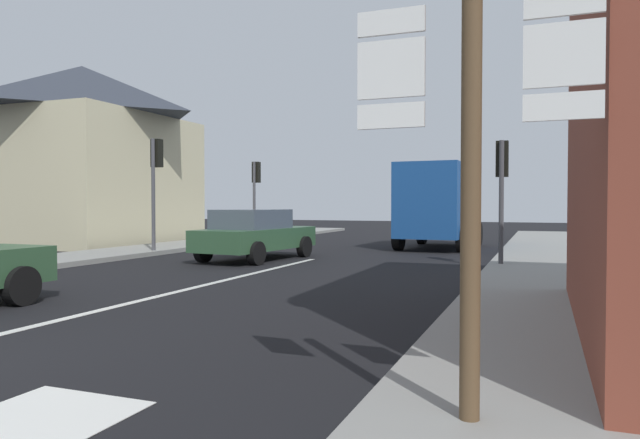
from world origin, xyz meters
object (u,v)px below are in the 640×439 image
route_sign_post (471,164)px  traffic_light_near_right (502,174)px  traffic_light_far_left (256,183)px  sedan_far (255,234)px  delivery_truck (439,203)px  traffic_light_near_left (156,169)px

route_sign_post → traffic_light_near_right: bearing=92.6°
route_sign_post → traffic_light_near_right: size_ratio=1.00×
traffic_light_far_left → sedan_far: bearing=-62.9°
delivery_truck → traffic_light_far_left: size_ratio=1.48×
traffic_light_near_right → traffic_light_far_left: bearing=145.7°
route_sign_post → traffic_light_far_left: (-11.20, 18.47, 0.65)m
traffic_light_near_left → traffic_light_far_left: bearing=90.0°
traffic_light_near_left → traffic_light_near_right: 10.70m
sedan_far → delivery_truck: size_ratio=0.85×
sedan_far → traffic_light_near_left: bearing=172.8°
delivery_truck → route_sign_post: (3.11, -17.37, 0.26)m
route_sign_post → traffic_light_far_left: size_ratio=0.93×
traffic_light_near_left → traffic_light_near_right: bearing=-1.7°
delivery_truck → traffic_light_far_left: bearing=172.3°
route_sign_post → traffic_light_near_left: (-11.20, 11.50, 0.84)m
route_sign_post → traffic_light_near_left: traffic_light_near_left is taller
sedan_far → delivery_truck: delivery_truck is taller
sedan_far → traffic_light_near_left: 4.33m
delivery_truck → route_sign_post: bearing=-79.8°
delivery_truck → route_sign_post: route_sign_post is taller
sedan_far → traffic_light_near_left: traffic_light_near_left is taller
traffic_light_near_right → route_sign_post: bearing=-87.4°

